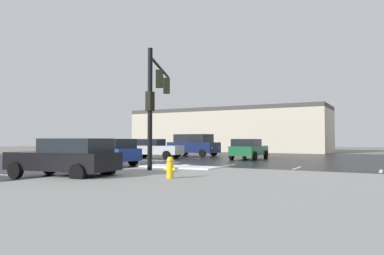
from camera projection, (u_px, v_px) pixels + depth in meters
ground_plane at (146, 163)px, 24.05m from camera, size 120.00×120.00×0.00m
road_asphalt at (146, 162)px, 24.05m from camera, size 44.00×44.00×0.02m
sidewalk_corner at (267, 208)px, 7.76m from camera, size 18.00×18.00×0.14m
snow_strip_curbside at (180, 167)px, 18.14m from camera, size 4.00×1.60×0.06m
lane_markings at (149, 164)px, 22.27m from camera, size 36.15×36.15×0.01m
traffic_signal_mast at (156, 92)px, 18.16m from camera, size 2.42×5.20×5.70m
fire_hydrant at (170, 167)px, 13.02m from camera, size 0.48×0.26×0.79m
strip_building_background at (227, 130)px, 47.33m from camera, size 25.71×8.00×5.60m
sedan_silver at (153, 148)px, 29.43m from camera, size 4.67×2.39×1.58m
suv_navy at (193, 144)px, 33.28m from camera, size 4.97×2.54×2.03m
sedan_grey at (74, 150)px, 24.46m from camera, size 4.56×2.07×1.58m
sedan_green at (249, 149)px, 27.68m from camera, size 2.15×4.59×1.58m
sedan_black at (66, 157)px, 14.22m from camera, size 4.68×2.43×1.58m
sedan_blue at (106, 152)px, 20.88m from camera, size 4.68×2.44×1.58m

